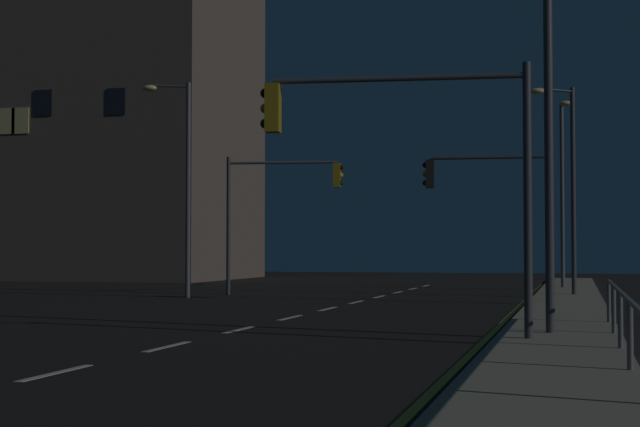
{
  "coord_description": "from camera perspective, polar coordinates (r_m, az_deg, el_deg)",
  "views": [
    {
      "loc": [
        7.34,
        -3.84,
        1.79
      ],
      "look_at": [
        -0.56,
        26.24,
        2.96
      ],
      "focal_mm": 54.94,
      "sensor_mm": 36.0,
      "label": 1
    }
  ],
  "objects": [
    {
      "name": "ground_plane",
      "position": [
        22.64,
        -4.29,
        -6.68
      ],
      "size": [
        112.0,
        112.0,
        0.0
      ],
      "primitive_type": "plane",
      "color": "black",
      "rests_on": "ground"
    },
    {
      "name": "sidewalk_right",
      "position": [
        21.41,
        13.86,
        -6.69
      ],
      "size": [
        2.38,
        77.0,
        0.14
      ],
      "primitive_type": "cube",
      "color": "gray",
      "rests_on": "ground"
    },
    {
      "name": "lane_markings_center",
      "position": [
        25.96,
        -1.76,
        -6.09
      ],
      "size": [
        0.14,
        50.0,
        0.01
      ],
      "color": "silver",
      "rests_on": "ground"
    },
    {
      "name": "lane_edge_line",
      "position": [
        26.46,
        10.89,
        -5.98
      ],
      "size": [
        0.14,
        53.0,
        0.01
      ],
      "color": "gold",
      "rests_on": "ground"
    },
    {
      "name": "traffic_light_near_left",
      "position": [
        18.9,
        4.97,
        4.21
      ],
      "size": [
        5.19,
        0.81,
        5.21
      ],
      "color": "#38383D",
      "rests_on": "sidewalk_right"
    },
    {
      "name": "traffic_light_far_right",
      "position": [
        39.03,
        -2.47,
        1.01
      ],
      "size": [
        4.67,
        0.85,
        5.53
      ],
      "color": "#38383D",
      "rests_on": "ground"
    },
    {
      "name": "traffic_light_far_left",
      "position": [
        32.97,
        9.97,
        1.16
      ],
      "size": [
        4.23,
        0.69,
        4.98
      ],
      "color": "#38383D",
      "rests_on": "sidewalk_right"
    },
    {
      "name": "street_lamp_mid_block",
      "position": [
        37.85,
        14.18,
        2.45
      ],
      "size": [
        1.62,
        1.3,
        7.79
      ],
      "color": "#38383D",
      "rests_on": "sidewalk_right"
    },
    {
      "name": "street_lamp_corner",
      "position": [
        44.72,
        13.95,
        2.04
      ],
      "size": [
        0.57,
        1.75,
        8.24
      ],
      "color": "#4C4C51",
      "rests_on": "sidewalk_right"
    },
    {
      "name": "street_lamp_across_street",
      "position": [
        20.48,
        12.07,
        7.12
      ],
      "size": [
        2.56,
        0.36,
        8.24
      ],
      "color": "#38383D",
      "rests_on": "sidewalk_right"
    },
    {
      "name": "street_lamp_median",
      "position": [
        37.39,
        -8.07,
        2.52
      ],
      "size": [
        1.72,
        0.82,
        8.16
      ],
      "color": "#4C4C51",
      "rests_on": "ground"
    },
    {
      "name": "barrier_fence",
      "position": [
        12.7,
        17.95,
        -6.15
      ],
      "size": [
        0.09,
        21.7,
        0.98
      ],
      "color": "#59595E",
      "rests_on": "sidewalk_right"
    },
    {
      "name": "building_distant",
      "position": [
        66.53,
        -15.59,
        9.5
      ],
      "size": [
        25.36,
        13.07,
        30.25
      ],
      "color": "brown",
      "rests_on": "ground"
    }
  ]
}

